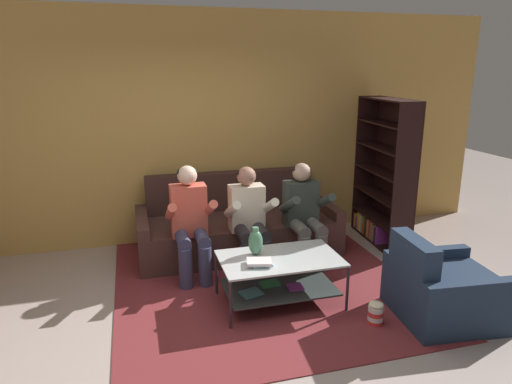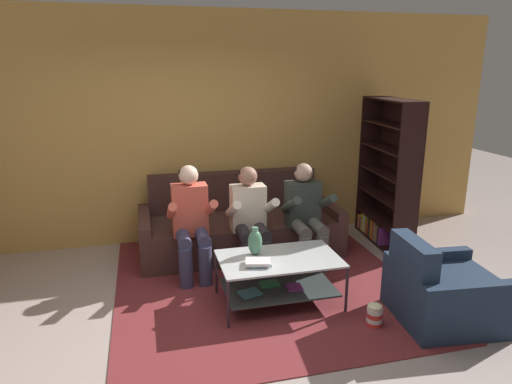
{
  "view_description": "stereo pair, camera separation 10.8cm",
  "coord_description": "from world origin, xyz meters",
  "views": [
    {
      "loc": [
        -0.69,
        -3.33,
        2.21
      ],
      "look_at": [
        0.45,
        0.78,
        1.04
      ],
      "focal_mm": 32.0,
      "sensor_mm": 36.0,
      "label": 1
    },
    {
      "loc": [
        -0.59,
        -3.36,
        2.21
      ],
      "look_at": [
        0.45,
        0.78,
        1.04
      ],
      "focal_mm": 32.0,
      "sensor_mm": 36.0,
      "label": 2
    }
  ],
  "objects": [
    {
      "name": "person_seated_left",
      "position": [
        -0.14,
        1.26,
        0.66
      ],
      "size": [
        0.5,
        0.58,
        1.21
      ],
      "color": "#3A3958",
      "rests_on": "ground"
    },
    {
      "name": "person_seated_middle",
      "position": [
        0.51,
        1.26,
        0.64
      ],
      "size": [
        0.5,
        0.58,
        1.16
      ],
      "color": "black",
      "rests_on": "ground"
    },
    {
      "name": "vase",
      "position": [
        0.39,
        0.58,
        0.6
      ],
      "size": [
        0.14,
        0.14,
        0.27
      ],
      "color": "#487C5A",
      "rests_on": "coffee_table"
    },
    {
      "name": "popcorn_tub",
      "position": [
        1.29,
        -0.15,
        0.11
      ],
      "size": [
        0.14,
        0.14,
        0.21
      ],
      "color": "red",
      "rests_on": "ground"
    },
    {
      "name": "armchair",
      "position": [
        1.92,
        -0.2,
        0.26
      ],
      "size": [
        0.93,
        0.9,
        0.78
      ],
      "color": "#1E2E44",
      "rests_on": "ground"
    },
    {
      "name": "book_stack",
      "position": [
        0.36,
        0.33,
        0.5
      ],
      "size": [
        0.26,
        0.22,
        0.05
      ],
      "color": "#74A2B1",
      "rests_on": "coffee_table"
    },
    {
      "name": "bookshelf",
      "position": [
        2.42,
        1.7,
        0.75
      ],
      "size": [
        0.39,
        1.12,
        1.84
      ],
      "color": "black",
      "rests_on": "ground"
    },
    {
      "name": "back_partition",
      "position": [
        0.0,
        2.46,
        1.45
      ],
      "size": [
        8.4,
        0.12,
        2.9
      ],
      "primitive_type": "cube",
      "color": "tan",
      "rests_on": "ground"
    },
    {
      "name": "person_seated_right",
      "position": [
        1.15,
        1.26,
        0.64
      ],
      "size": [
        0.5,
        0.58,
        1.16
      ],
      "color": "#59564F",
      "rests_on": "ground"
    },
    {
      "name": "coffee_table",
      "position": [
        0.59,
        0.44,
        0.31
      ],
      "size": [
        1.13,
        0.68,
        0.47
      ],
      "color": "#B9BEBF",
      "rests_on": "ground"
    },
    {
      "name": "ground",
      "position": [
        0.0,
        0.0,
        0.0
      ],
      "size": [
        16.8,
        16.8,
        0.0
      ],
      "primitive_type": "plane",
      "color": "#AB9A93"
    },
    {
      "name": "area_rug",
      "position": [
        0.55,
        1.02,
        0.01
      ],
      "size": [
        3.0,
        3.34,
        0.01
      ],
      "color": "maroon",
      "rests_on": "ground"
    },
    {
      "name": "couch",
      "position": [
        0.51,
        1.85,
        0.29
      ],
      "size": [
        2.4,
        0.99,
        0.92
      ],
      "color": "#462B26",
      "rests_on": "ground"
    }
  ]
}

